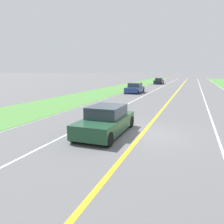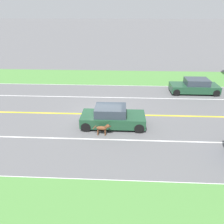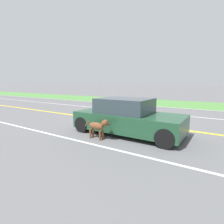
% 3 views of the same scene
% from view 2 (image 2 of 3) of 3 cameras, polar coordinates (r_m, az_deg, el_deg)
% --- Properties ---
extents(ground_plane, '(400.00, 400.00, 0.00)m').
position_cam_2_polar(ground_plane, '(16.37, -1.94, -0.61)').
color(ground_plane, '#5B5B5E').
extents(centre_divider_line, '(0.18, 160.00, 0.01)m').
position_cam_2_polar(centre_divider_line, '(16.37, -1.94, -0.60)').
color(centre_divider_line, yellow).
rests_on(centre_divider_line, ground).
extents(lane_edge_line_right, '(0.14, 160.00, 0.01)m').
position_cam_2_polar(lane_edge_line_right, '(10.55, -5.17, -17.29)').
color(lane_edge_line_right, white).
rests_on(lane_edge_line_right, ground).
extents(lane_edge_line_left, '(0.14, 160.00, 0.01)m').
position_cam_2_polar(lane_edge_line_left, '(22.87, -0.51, 7.02)').
color(lane_edge_line_left, white).
rests_on(lane_edge_line_left, ground).
extents(lane_dash_same_dir, '(0.10, 160.00, 0.01)m').
position_cam_2_polar(lane_dash_same_dir, '(13.32, -3.17, -7.13)').
color(lane_dash_same_dir, white).
rests_on(lane_dash_same_dir, ground).
extents(lane_dash_oncoming, '(0.10, 160.00, 0.01)m').
position_cam_2_polar(lane_dash_oncoming, '(19.57, -1.11, 3.84)').
color(lane_dash_oncoming, white).
rests_on(lane_dash_oncoming, ground).
extents(grass_verge_left, '(6.00, 160.00, 0.03)m').
position_cam_2_polar(grass_verge_left, '(25.73, -0.11, 9.11)').
color(grass_verge_left, '#4C843D').
rests_on(grass_verge_left, ground).
extents(ego_car, '(1.87, 4.21, 1.40)m').
position_cam_2_polar(ego_car, '(14.48, 0.10, -1.35)').
color(ego_car, '#1E472D').
rests_on(ego_car, ground).
extents(dog, '(0.26, 1.16, 0.78)m').
position_cam_2_polar(dog, '(13.52, -2.36, -4.22)').
color(dog, brown).
rests_on(dog, ground).
extents(oncoming_car, '(1.93, 4.35, 1.36)m').
position_cam_2_polar(oncoming_car, '(21.91, 20.76, 6.28)').
color(oncoming_car, '#1E472D').
rests_on(oncoming_car, ground).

